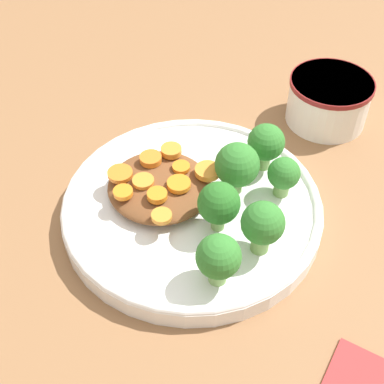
# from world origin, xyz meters

# --- Properties ---
(ground_plane) EXTENTS (4.00, 4.00, 0.00)m
(ground_plane) POSITION_xyz_m (0.00, 0.00, 0.00)
(ground_plane) COLOR #8C603D
(plate) EXTENTS (0.27, 0.27, 0.02)m
(plate) POSITION_xyz_m (0.00, 0.00, 0.01)
(plate) COLOR white
(plate) RESTS_ON ground_plane
(dip_bowl) EXTENTS (0.10, 0.10, 0.06)m
(dip_bowl) POSITION_xyz_m (-0.04, -0.23, 0.03)
(dip_bowl) COLOR white
(dip_bowl) RESTS_ON ground_plane
(stew_mound) EXTENTS (0.11, 0.11, 0.02)m
(stew_mound) POSITION_xyz_m (0.03, 0.01, 0.03)
(stew_mound) COLOR brown
(stew_mound) RESTS_ON plate
(broccoli_floret_0) EXTENTS (0.04, 0.04, 0.06)m
(broccoli_floret_0) POSITION_xyz_m (-0.09, 0.01, 0.05)
(broccoli_floret_0) COLOR #759E51
(broccoli_floret_0) RESTS_ON plate
(broccoli_floret_1) EXTENTS (0.05, 0.05, 0.06)m
(broccoli_floret_1) POSITION_xyz_m (-0.03, -0.04, 0.06)
(broccoli_floret_1) COLOR #7FA85B
(broccoli_floret_1) RESTS_ON plate
(broccoli_floret_2) EXTENTS (0.04, 0.04, 0.06)m
(broccoli_floret_2) POSITION_xyz_m (-0.03, -0.09, 0.05)
(broccoli_floret_2) COLOR #7FA85B
(broccoli_floret_2) RESTS_ON plate
(broccoli_floret_3) EXTENTS (0.04, 0.04, 0.05)m
(broccoli_floret_3) POSITION_xyz_m (-0.07, 0.06, 0.05)
(broccoli_floret_3) COLOR #7FA85B
(broccoli_floret_3) RESTS_ON plate
(broccoli_floret_4) EXTENTS (0.03, 0.03, 0.05)m
(broccoli_floret_4) POSITION_xyz_m (-0.07, -0.07, 0.05)
(broccoli_floret_4) COLOR #7FA85B
(broccoli_floret_4) RESTS_ON plate
(broccoli_floret_5) EXTENTS (0.04, 0.04, 0.05)m
(broccoli_floret_5) POSITION_xyz_m (-0.04, 0.01, 0.05)
(broccoli_floret_5) COLOR #7FA85B
(broccoli_floret_5) RESTS_ON plate
(carrot_slice_0) EXTENTS (0.02, 0.02, 0.01)m
(carrot_slice_0) POSITION_xyz_m (0.06, -0.01, 0.04)
(carrot_slice_0) COLOR orange
(carrot_slice_0) RESTS_ON stew_mound
(carrot_slice_1) EXTENTS (0.02, 0.02, 0.01)m
(carrot_slice_1) POSITION_xyz_m (0.01, 0.01, 0.04)
(carrot_slice_1) COLOR orange
(carrot_slice_1) RESTS_ON stew_mound
(carrot_slice_2) EXTENTS (0.02, 0.02, 0.00)m
(carrot_slice_2) POSITION_xyz_m (0.04, 0.02, 0.04)
(carrot_slice_2) COLOR orange
(carrot_slice_2) RESTS_ON stew_mound
(carrot_slice_3) EXTENTS (0.02, 0.02, 0.00)m
(carrot_slice_3) POSITION_xyz_m (0.03, -0.02, 0.04)
(carrot_slice_3) COLOR orange
(carrot_slice_3) RESTS_ON stew_mound
(carrot_slice_4) EXTENTS (0.02, 0.02, 0.01)m
(carrot_slice_4) POSITION_xyz_m (0.05, -0.03, 0.04)
(carrot_slice_4) COLOR orange
(carrot_slice_4) RESTS_ON stew_mound
(carrot_slice_5) EXTENTS (0.02, 0.02, 0.00)m
(carrot_slice_5) POSITION_xyz_m (0.00, 0.05, 0.04)
(carrot_slice_5) COLOR orange
(carrot_slice_5) RESTS_ON stew_mound
(carrot_slice_6) EXTENTS (0.03, 0.03, 0.01)m
(carrot_slice_6) POSITION_xyz_m (0.00, -0.03, 0.04)
(carrot_slice_6) COLOR orange
(carrot_slice_6) RESTS_ON stew_mound
(carrot_slice_7) EXTENTS (0.02, 0.02, 0.01)m
(carrot_slice_7) POSITION_xyz_m (0.02, 0.03, 0.04)
(carrot_slice_7) COLOR orange
(carrot_slice_7) RESTS_ON stew_mound
(carrot_slice_8) EXTENTS (0.03, 0.03, 0.00)m
(carrot_slice_8) POSITION_xyz_m (0.07, 0.03, 0.04)
(carrot_slice_8) COLOR orange
(carrot_slice_8) RESTS_ON stew_mound
(carrot_slice_9) EXTENTS (0.02, 0.02, 0.01)m
(carrot_slice_9) POSITION_xyz_m (0.05, 0.05, 0.04)
(carrot_slice_9) COLOR orange
(carrot_slice_9) RESTS_ON stew_mound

